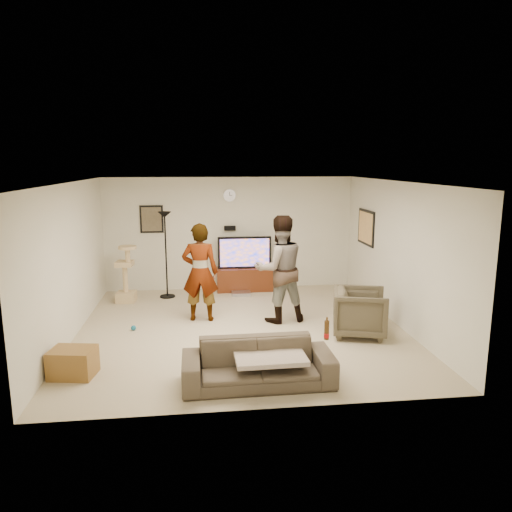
{
  "coord_description": "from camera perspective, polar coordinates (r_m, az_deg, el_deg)",
  "views": [
    {
      "loc": [
        -0.69,
        -7.81,
        2.82
      ],
      "look_at": [
        0.28,
        0.2,
        1.23
      ],
      "focal_mm": 33.57,
      "sensor_mm": 36.0,
      "label": 1
    }
  ],
  "objects": [
    {
      "name": "console_box",
      "position": [
        10.34,
        -1.78,
        -4.49
      ],
      "size": [
        0.4,
        0.3,
        0.07
      ],
      "primitive_type": "cube",
      "color": "silver",
      "rests_on": "floor"
    },
    {
      "name": "wall_back",
      "position": [
        10.7,
        -3.14,
        2.68
      ],
      "size": [
        5.5,
        0.04,
        2.5
      ],
      "primitive_type": "cube",
      "color": "silver",
      "rests_on": "floor"
    },
    {
      "name": "floor",
      "position": [
        8.34,
        -1.77,
        -8.72
      ],
      "size": [
        5.5,
        5.5,
        0.02
      ],
      "primitive_type": "cube",
      "color": "tan",
      "rests_on": "ground"
    },
    {
      "name": "cat_tree",
      "position": [
        10.1,
        -15.34,
        -2.05
      ],
      "size": [
        0.4,
        0.4,
        1.17
      ],
      "primitive_type": "cube",
      "rotation": [
        0.0,
        0.0,
        -0.08
      ],
      "color": "tan",
      "rests_on": "floor"
    },
    {
      "name": "wall_speaker",
      "position": [
        10.62,
        -3.13,
        3.33
      ],
      "size": [
        0.25,
        0.1,
        0.1
      ],
      "primitive_type": "cube",
      "color": "black",
      "rests_on": "wall_back"
    },
    {
      "name": "wall_right",
      "position": [
        8.68,
        16.57,
        0.24
      ],
      "size": [
        0.04,
        5.5,
        2.5
      ],
      "primitive_type": "cube",
      "color": "silver",
      "rests_on": "floor"
    },
    {
      "name": "tv",
      "position": [
        10.55,
        -1.38,
        0.44
      ],
      "size": [
        1.17,
        0.08,
        0.7
      ],
      "primitive_type": "cube",
      "color": "black",
      "rests_on": "tv_stand"
    },
    {
      "name": "floor_lamp",
      "position": [
        10.18,
        -10.68,
        0.1
      ],
      "size": [
        0.32,
        0.32,
        1.81
      ],
      "primitive_type": "cylinder",
      "color": "black",
      "rests_on": "floor"
    },
    {
      "name": "side_table",
      "position": [
        6.98,
        -20.98,
        -11.77
      ],
      "size": [
        0.63,
        0.52,
        0.38
      ],
      "primitive_type": "cube",
      "rotation": [
        0.0,
        0.0,
        -0.17
      ],
      "color": "brown",
      "rests_on": "floor"
    },
    {
      "name": "person_right",
      "position": [
        8.49,
        2.84,
        -1.55
      ],
      "size": [
        1.04,
        0.88,
        1.91
      ],
      "primitive_type": "imported",
      "rotation": [
        0.0,
        0.0,
        3.32
      ],
      "color": "navy",
      "rests_on": "floor"
    },
    {
      "name": "wall_front",
      "position": [
        5.34,
        0.82,
        -5.97
      ],
      "size": [
        5.5,
        0.04,
        2.5
      ],
      "primitive_type": "cube",
      "color": "silver",
      "rests_on": "floor"
    },
    {
      "name": "sofa",
      "position": [
        6.29,
        0.25,
        -12.66
      ],
      "size": [
        1.95,
        0.78,
        0.57
      ],
      "primitive_type": "imported",
      "rotation": [
        0.0,
        0.0,
        0.01
      ],
      "color": "#473D31",
      "rests_on": "floor"
    },
    {
      "name": "picture_back",
      "position": [
        10.66,
        -12.34,
        4.31
      ],
      "size": [
        0.42,
        0.03,
        0.52
      ],
      "primitive_type": "cube",
      "color": "brown",
      "rests_on": "wall_back"
    },
    {
      "name": "picture_right",
      "position": [
        10.1,
        12.97,
        3.34
      ],
      "size": [
        0.03,
        0.78,
        0.62
      ],
      "primitive_type": "cube",
      "color": "#DFA965",
      "rests_on": "wall_right"
    },
    {
      "name": "beer_bottle",
      "position": [
        6.3,
        8.42,
        -8.74
      ],
      "size": [
        0.06,
        0.06,
        0.25
      ],
      "primitive_type": "cylinder",
      "color": "#4C2E11",
      "rests_on": "sofa"
    },
    {
      "name": "armchair",
      "position": [
        8.12,
        12.28,
        -6.57
      ],
      "size": [
        1.04,
        1.03,
        0.78
      ],
      "primitive_type": "imported",
      "rotation": [
        0.0,
        0.0,
        1.3
      ],
      "color": "#494231",
      "rests_on": "floor"
    },
    {
      "name": "wall_left",
      "position": [
        8.23,
        -21.27,
        -0.63
      ],
      "size": [
        0.04,
        5.5,
        2.5
      ],
      "primitive_type": "cube",
      "color": "silver",
      "rests_on": "floor"
    },
    {
      "name": "ceiling",
      "position": [
        7.85,
        -1.88,
        8.86
      ],
      "size": [
        5.5,
        5.5,
        0.02
      ],
      "primitive_type": "cube",
      "color": "silver",
      "rests_on": "wall_back"
    },
    {
      "name": "toy_ball",
      "position": [
        8.5,
        -14.39,
        -8.3
      ],
      "size": [
        0.09,
        0.09,
        0.09
      ],
      "primitive_type": "sphere",
      "color": "#166585",
      "rests_on": "floor"
    },
    {
      "name": "tv_stand",
      "position": [
        10.68,
        -1.36,
        -2.75
      ],
      "size": [
        1.23,
        0.45,
        0.51
      ],
      "primitive_type": "cube",
      "color": "#491F0E",
      "rests_on": "floor"
    },
    {
      "name": "wall_clock",
      "position": [
        10.58,
        -3.18,
        7.22
      ],
      "size": [
        0.26,
        0.04,
        0.26
      ],
      "primitive_type": "cylinder",
      "rotation": [
        1.57,
        0.0,
        0.0
      ],
      "color": "silver",
      "rests_on": "wall_back"
    },
    {
      "name": "throw_blanket",
      "position": [
        6.27,
        1.61,
        -11.76
      ],
      "size": [
        0.92,
        0.72,
        0.06
      ],
      "primitive_type": "cube",
      "rotation": [
        0.0,
        0.0,
        0.03
      ],
      "color": "#C1AE9C",
      "rests_on": "sofa"
    },
    {
      "name": "person_left",
      "position": [
        8.6,
        -6.68,
        -1.94
      ],
      "size": [
        0.69,
        0.5,
        1.77
      ],
      "primitive_type": "imported",
      "rotation": [
        0.0,
        0.0,
        3.02
      ],
      "color": "gray",
      "rests_on": "floor"
    },
    {
      "name": "tv_screen",
      "position": [
        10.5,
        -1.36,
        0.4
      ],
      "size": [
        1.08,
        0.01,
        0.61
      ],
      "primitive_type": "cube",
      "color": "orange",
      "rests_on": "tv"
    }
  ]
}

